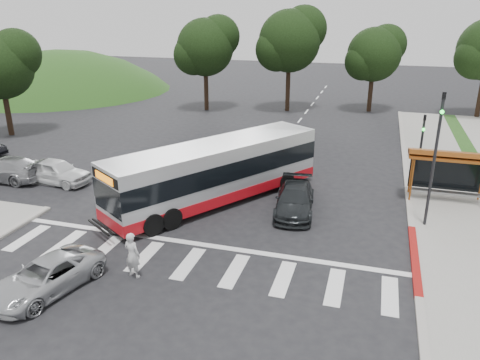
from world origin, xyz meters
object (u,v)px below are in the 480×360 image
at_px(pedestrian, 132,255).
at_px(silver_suv_south, 46,276).
at_px(transit_bus, 217,173).
at_px(dark_sedan, 295,200).

distance_m(pedestrian, silver_suv_south, 3.18).
height_order(transit_bus, silver_suv_south, transit_bus).
distance_m(dark_sedan, silver_suv_south, 12.30).
bearing_deg(transit_bus, dark_sedan, 29.90).
bearing_deg(transit_bus, silver_suv_south, -75.34).
xyz_separation_m(transit_bus, dark_sedan, (4.30, -0.21, -0.94)).
bearing_deg(pedestrian, silver_suv_south, 45.50).
xyz_separation_m(pedestrian, dark_sedan, (4.94, 7.91, -0.27)).
relative_size(pedestrian, silver_suv_south, 0.43).
xyz_separation_m(pedestrian, silver_suv_south, (-2.59, -1.81, -0.33)).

